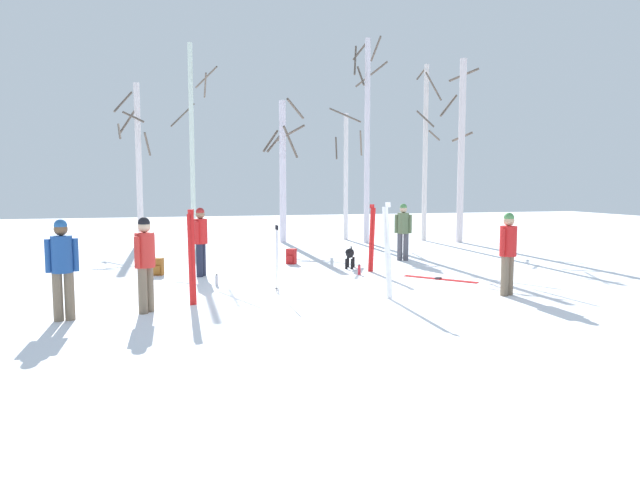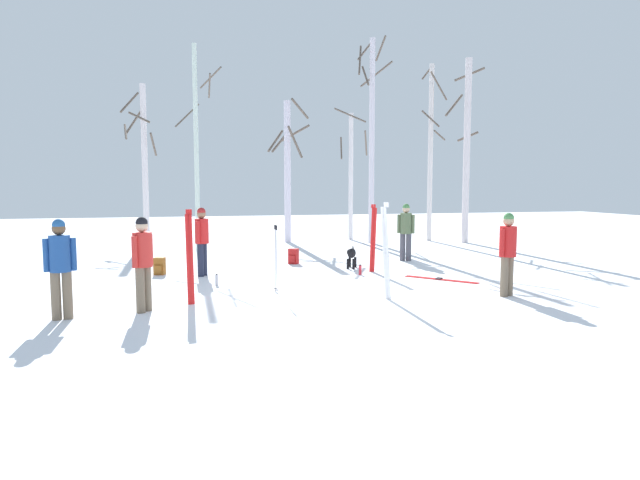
% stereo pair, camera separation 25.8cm
% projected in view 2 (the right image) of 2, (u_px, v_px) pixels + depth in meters
% --- Properties ---
extents(ground_plane, '(60.00, 60.00, 0.00)m').
position_uv_depth(ground_plane, '(331.00, 296.00, 11.63)').
color(ground_plane, white).
extents(person_0, '(0.47, 0.34, 1.72)m').
position_uv_depth(person_0, '(406.00, 228.00, 16.86)').
color(person_0, '#4C4C56').
rests_on(person_0, ground_plane).
extents(person_1, '(0.52, 0.34, 1.72)m').
position_uv_depth(person_1, '(60.00, 262.00, 9.51)').
color(person_1, '#72604C').
rests_on(person_1, ground_plane).
extents(person_2, '(0.48, 0.34, 1.72)m').
position_uv_depth(person_2, '(508.00, 249.00, 11.51)').
color(person_2, '#72604C').
rests_on(person_2, ground_plane).
extents(person_3, '(0.34, 0.47, 1.72)m').
position_uv_depth(person_3, '(202.00, 237.00, 14.07)').
color(person_3, '#1E2338').
rests_on(person_3, ground_plane).
extents(person_4, '(0.34, 0.44, 1.72)m').
position_uv_depth(person_4, '(143.00, 258.00, 10.08)').
color(person_4, '#72604C').
rests_on(person_4, ground_plane).
extents(dog, '(0.45, 0.84, 0.57)m').
position_uv_depth(dog, '(351.00, 254.00, 15.40)').
color(dog, black).
rests_on(dog, ground_plane).
extents(ski_pair_planted_0, '(0.18, 0.09, 1.77)m').
position_uv_depth(ski_pair_planted_0, '(373.00, 238.00, 14.72)').
color(ski_pair_planted_0, red).
rests_on(ski_pair_planted_0, ground_plane).
extents(ski_pair_planted_1, '(0.16, 0.23, 1.94)m').
position_uv_depth(ski_pair_planted_1, '(386.00, 251.00, 11.23)').
color(ski_pair_planted_1, white).
rests_on(ski_pair_planted_1, ground_plane).
extents(ski_pair_planted_2, '(0.15, 0.06, 1.82)m').
position_uv_depth(ski_pair_planted_2, '(190.00, 257.00, 10.70)').
color(ski_pair_planted_2, red).
rests_on(ski_pair_planted_2, ground_plane).
extents(ski_pair_lying_0, '(1.34, 1.51, 0.05)m').
position_uv_depth(ski_pair_lying_0, '(441.00, 279.00, 13.58)').
color(ski_pair_lying_0, red).
rests_on(ski_pair_lying_0, ground_plane).
extents(ski_poles_0, '(0.07, 0.27, 1.44)m').
position_uv_depth(ski_poles_0, '(276.00, 257.00, 11.91)').
color(ski_poles_0, '#B2B2BC').
rests_on(ski_poles_0, ground_plane).
extents(backpack_0, '(0.31, 0.33, 0.44)m').
position_uv_depth(backpack_0, '(159.00, 266.00, 14.33)').
color(backpack_0, '#99591E').
rests_on(backpack_0, ground_plane).
extents(backpack_1, '(0.34, 0.34, 0.44)m').
position_uv_depth(backpack_1, '(293.00, 256.00, 16.30)').
color(backpack_1, red).
rests_on(backpack_1, ground_plane).
extents(water_bottle_0, '(0.07, 0.07, 0.26)m').
position_uv_depth(water_bottle_0, '(360.00, 270.00, 14.31)').
color(water_bottle_0, red).
rests_on(water_bottle_0, ground_plane).
extents(water_bottle_1, '(0.07, 0.07, 0.27)m').
position_uv_depth(water_bottle_1, '(217.00, 280.00, 12.82)').
color(water_bottle_1, silver).
rests_on(water_bottle_1, ground_plane).
extents(birch_tree_0, '(1.39, 1.70, 6.33)m').
position_uv_depth(birch_tree_0, '(144.00, 158.00, 23.01)').
color(birch_tree_0, silver).
rests_on(birch_tree_0, ground_plane).
extents(birch_tree_1, '(1.60, 1.39, 7.00)m').
position_uv_depth(birch_tree_1, '(197.00, 145.00, 19.23)').
color(birch_tree_1, silver).
rests_on(birch_tree_1, ground_plane).
extents(birch_tree_2, '(1.74, 1.81, 5.52)m').
position_uv_depth(birch_tree_2, '(288.00, 167.00, 22.13)').
color(birch_tree_2, silver).
rests_on(birch_tree_2, ground_plane).
extents(birch_tree_3, '(1.66, 1.36, 5.33)m').
position_uv_depth(birch_tree_3, '(351.00, 173.00, 23.17)').
color(birch_tree_3, silver).
rests_on(birch_tree_3, ground_plane).
extents(birch_tree_4, '(1.58, 1.27, 7.92)m').
position_uv_depth(birch_tree_4, '(372.00, 135.00, 21.70)').
color(birch_tree_4, silver).
rests_on(birch_tree_4, ground_plane).
extents(birch_tree_5, '(1.08, 0.95, 7.10)m').
position_uv_depth(birch_tree_5, '(431.00, 150.00, 22.63)').
color(birch_tree_5, silver).
rests_on(birch_tree_5, ground_plane).
extents(birch_tree_6, '(1.70, 1.01, 7.11)m').
position_uv_depth(birch_tree_6, '(467.00, 149.00, 21.95)').
color(birch_tree_6, silver).
rests_on(birch_tree_6, ground_plane).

